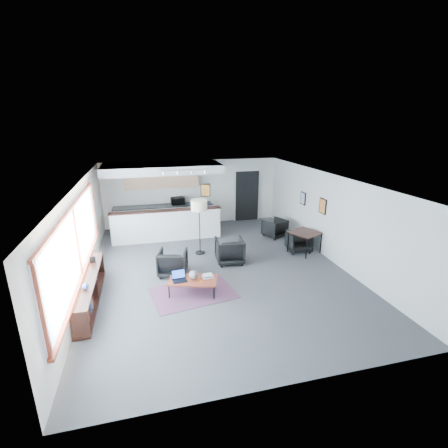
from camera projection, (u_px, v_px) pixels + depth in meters
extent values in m
cube|color=#474749|center=(218.00, 269.00, 9.39)|extent=(7.00, 9.00, 0.01)
cube|color=white|center=(217.00, 179.00, 8.59)|extent=(7.00, 9.00, 0.01)
cube|color=silver|center=(192.00, 193.00, 13.15)|extent=(7.00, 0.01, 2.60)
cube|color=silver|center=(286.00, 317.00, 4.83)|extent=(7.00, 0.01, 2.60)
cube|color=silver|center=(82.00, 237.00, 8.17)|extent=(0.01, 9.00, 2.60)
cube|color=silver|center=(330.00, 217.00, 9.81)|extent=(0.01, 9.00, 2.60)
cube|color=#8CBFFF|center=(76.00, 242.00, 7.29)|extent=(0.02, 5.80, 1.55)
cube|color=maroon|center=(82.00, 274.00, 7.54)|extent=(0.10, 5.95, 0.06)
cube|color=maroon|center=(72.00, 207.00, 7.05)|extent=(0.06, 5.95, 0.06)
cube|color=maroon|center=(42.00, 312.00, 4.62)|extent=(0.06, 0.06, 1.60)
cube|color=maroon|center=(77.00, 242.00, 7.29)|extent=(0.06, 0.06, 1.60)
cube|color=maroon|center=(94.00, 209.00, 9.97)|extent=(0.06, 0.06, 1.60)
cube|color=black|center=(89.00, 278.00, 7.51)|extent=(0.35, 3.00, 0.05)
cube|color=black|center=(92.00, 300.00, 7.68)|extent=(0.35, 3.00, 0.05)
cube|color=black|center=(80.00, 325.00, 6.26)|extent=(0.33, 0.04, 0.55)
cube|color=black|center=(90.00, 289.00, 7.60)|extent=(0.33, 0.04, 0.55)
cube|color=black|center=(97.00, 264.00, 8.93)|extent=(0.33, 0.04, 0.55)
cube|color=#3359A5|center=(82.00, 327.00, 6.44)|extent=(0.18, 0.04, 0.20)
cube|color=silver|center=(84.00, 322.00, 6.60)|extent=(0.18, 0.04, 0.22)
cube|color=maroon|center=(85.00, 317.00, 6.75)|extent=(0.18, 0.04, 0.24)
cube|color=black|center=(86.00, 313.00, 6.91)|extent=(0.18, 0.04, 0.20)
cube|color=#3359A5|center=(87.00, 309.00, 7.07)|extent=(0.18, 0.04, 0.22)
cube|color=silver|center=(88.00, 304.00, 7.22)|extent=(0.18, 0.04, 0.24)
cube|color=maroon|center=(90.00, 301.00, 7.39)|extent=(0.18, 0.04, 0.20)
cube|color=black|center=(90.00, 297.00, 7.54)|extent=(0.18, 0.04, 0.22)
cube|color=#3359A5|center=(91.00, 293.00, 7.69)|extent=(0.18, 0.03, 0.24)
cube|color=silver|center=(92.00, 290.00, 7.86)|extent=(0.18, 0.03, 0.20)
cube|color=maroon|center=(93.00, 286.00, 8.01)|extent=(0.18, 0.03, 0.22)
cube|color=black|center=(94.00, 283.00, 8.16)|extent=(0.18, 0.04, 0.24)
cube|color=black|center=(93.00, 260.00, 8.21)|extent=(0.14, 0.02, 0.18)
sphere|color=#264C99|center=(85.00, 286.00, 6.93)|extent=(0.14, 0.14, 0.14)
cube|color=white|center=(167.00, 226.00, 11.43)|extent=(3.80, 0.25, 1.10)
cube|color=black|center=(166.00, 210.00, 11.26)|extent=(3.85, 0.32, 0.04)
cube|color=white|center=(164.00, 217.00, 12.80)|extent=(3.80, 0.60, 0.90)
cube|color=#2D2D2D|center=(164.00, 206.00, 12.66)|extent=(3.82, 0.62, 0.04)
cube|color=tan|center=(162.00, 179.00, 12.48)|extent=(2.80, 0.35, 0.70)
cube|color=white|center=(162.00, 168.00, 11.68)|extent=(4.20, 1.80, 0.30)
cube|color=black|center=(205.00, 190.00, 11.40)|extent=(0.35, 0.03, 0.45)
cube|color=orange|center=(205.00, 190.00, 11.39)|extent=(0.30, 0.01, 0.40)
cube|color=black|center=(247.00, 196.00, 13.69)|extent=(1.00, 0.12, 2.10)
cube|color=white|center=(235.00, 197.00, 13.57)|extent=(0.06, 0.10, 2.10)
cube|color=white|center=(258.00, 195.00, 13.82)|extent=(0.06, 0.10, 2.10)
cube|color=white|center=(247.00, 171.00, 13.37)|extent=(1.10, 0.10, 0.06)
cube|color=silver|center=(184.00, 170.00, 10.50)|extent=(1.60, 0.04, 0.04)
cylinder|color=silver|center=(164.00, 173.00, 10.37)|extent=(0.07, 0.07, 0.09)
cylinder|color=silver|center=(178.00, 173.00, 10.47)|extent=(0.07, 0.07, 0.09)
cylinder|color=silver|center=(191.00, 172.00, 10.58)|extent=(0.07, 0.07, 0.09)
cylinder|color=silver|center=(205.00, 172.00, 10.68)|extent=(0.07, 0.07, 0.09)
cube|color=black|center=(323.00, 206.00, 10.10)|extent=(0.03, 0.38, 0.48)
cube|color=orange|center=(322.00, 206.00, 10.09)|extent=(0.00, 0.32, 0.42)
cube|color=black|center=(303.00, 198.00, 11.31)|extent=(0.03, 0.34, 0.44)
cube|color=#859FC5|center=(303.00, 198.00, 11.31)|extent=(0.00, 0.28, 0.38)
cube|color=#512C42|center=(193.00, 293.00, 8.07)|extent=(2.19, 1.67, 0.01)
cube|color=maroon|center=(193.00, 280.00, 7.96)|extent=(1.31, 0.95, 0.05)
cube|color=black|center=(169.00, 292.00, 7.79)|extent=(0.03, 0.03, 0.34)
cube|color=black|center=(174.00, 281.00, 8.30)|extent=(0.03, 0.03, 0.34)
cube|color=black|center=(214.00, 293.00, 7.73)|extent=(0.03, 0.03, 0.34)
cube|color=black|center=(216.00, 282.00, 8.25)|extent=(0.03, 0.03, 0.34)
cube|color=black|center=(191.00, 286.00, 7.71)|extent=(1.08, 0.36, 0.03)
cube|color=black|center=(194.00, 276.00, 8.22)|extent=(1.08, 0.36, 0.03)
cube|color=black|center=(180.00, 281.00, 7.86)|extent=(0.36, 0.28, 0.02)
cube|color=black|center=(178.00, 274.00, 7.94)|extent=(0.34, 0.10, 0.22)
cube|color=blue|center=(178.00, 274.00, 7.93)|extent=(0.31, 0.08, 0.19)
sphere|color=gray|center=(193.00, 275.00, 7.92)|extent=(0.23, 0.23, 0.23)
cube|color=silver|center=(208.00, 277.00, 8.05)|extent=(0.29, 0.24, 0.03)
cube|color=#3359A5|center=(208.00, 276.00, 8.04)|extent=(0.26, 0.22, 0.03)
cube|color=silver|center=(208.00, 275.00, 8.01)|extent=(0.24, 0.20, 0.03)
cube|color=#E5590C|center=(201.00, 281.00, 7.84)|extent=(0.12, 0.12, 0.01)
imported|color=black|center=(173.00, 261.00, 8.95)|extent=(0.91, 0.88, 0.77)
imported|color=black|center=(230.00, 249.00, 9.71)|extent=(0.86, 0.81, 0.82)
cylinder|color=black|center=(200.00, 253.00, 10.49)|extent=(0.41, 0.41, 0.03)
cylinder|color=black|center=(200.00, 231.00, 10.26)|extent=(0.03, 0.03, 1.49)
cylinder|color=#F7F1CB|center=(199.00, 205.00, 10.01)|extent=(0.67, 0.67, 0.33)
cube|color=black|center=(305.00, 233.00, 10.35)|extent=(1.09, 1.09, 0.04)
cylinder|color=black|center=(306.00, 249.00, 9.97)|extent=(0.05, 0.05, 0.66)
cylinder|color=black|center=(288.00, 242.00, 10.51)|extent=(0.05, 0.05, 0.66)
cylinder|color=black|center=(321.00, 243.00, 10.40)|extent=(0.05, 0.05, 0.66)
cylinder|color=black|center=(303.00, 237.00, 10.95)|extent=(0.05, 0.05, 0.66)
imported|color=black|center=(299.00, 242.00, 10.55)|extent=(0.66, 0.63, 0.62)
imported|color=black|center=(275.00, 229.00, 11.88)|extent=(0.79, 0.76, 0.63)
imported|color=black|center=(178.00, 200.00, 12.73)|extent=(0.54, 0.35, 0.34)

